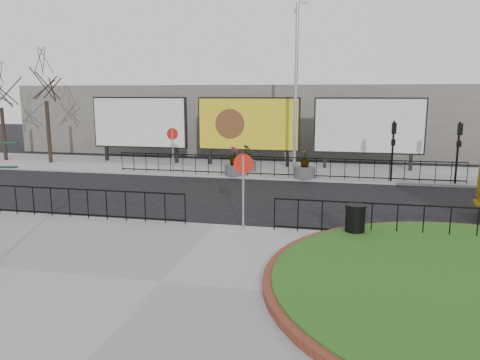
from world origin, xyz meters
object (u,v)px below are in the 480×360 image
(billboard_mid, at_px, (248,124))
(planter_b, at_px, (247,162))
(planter_a, at_px, (234,165))
(lamp_post, at_px, (296,86))
(planter_c, at_px, (305,169))
(litter_bin, at_px, (355,221))

(billboard_mid, xyz_separation_m, planter_b, (0.30, -1.97, -2.00))
(billboard_mid, height_order, planter_b, billboard_mid)
(planter_a, relative_size, planter_b, 1.03)
(billboard_mid, bearing_deg, lamp_post, -33.25)
(planter_a, distance_m, planter_c, 3.74)
(lamp_post, height_order, planter_a, lamp_post)
(litter_bin, height_order, planter_c, planter_c)
(litter_bin, distance_m, planter_a, 11.68)
(billboard_mid, xyz_separation_m, planter_a, (-0.04, -3.57, -1.95))
(litter_bin, height_order, planter_a, planter_a)
(planter_b, bearing_deg, litter_bin, -63.83)
(planter_a, bearing_deg, planter_b, 78.03)
(billboard_mid, distance_m, planter_b, 2.82)
(lamp_post, height_order, litter_bin, lamp_post)
(planter_b, height_order, planter_c, planter_b)
(planter_b, bearing_deg, billboard_mid, 98.65)
(lamp_post, bearing_deg, planter_a, -152.29)
(litter_bin, distance_m, planter_c, 10.26)
(lamp_post, xyz_separation_m, planter_c, (0.69, -1.60, -4.23))
(planter_c, bearing_deg, lamp_post, 113.41)
(billboard_mid, relative_size, planter_a, 4.05)
(planter_b, distance_m, planter_c, 3.76)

